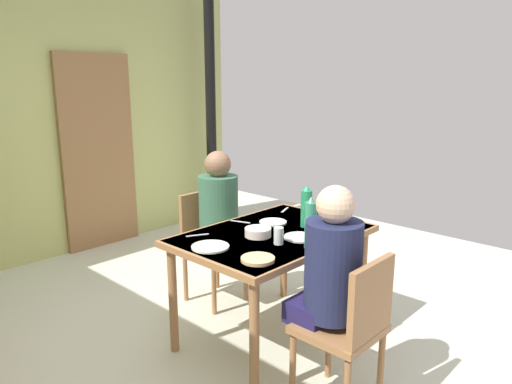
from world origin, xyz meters
TOP-DOWN VIEW (x-y plane):
  - ground_plane at (0.00, 0.00)m, footprint 6.61×6.61m
  - wall_back at (0.00, 2.54)m, footprint 4.58×0.10m
  - door_wooden at (0.51, 2.46)m, footprint 0.80×0.05m
  - stove_pipe_column at (1.84, 2.19)m, footprint 0.12×0.12m
  - dining_table at (0.30, -0.12)m, footprint 1.25×0.86m
  - chair_near_diner at (0.03, -0.90)m, footprint 0.40×0.40m
  - chair_far_diner at (0.43, 0.66)m, footprint 0.40×0.40m
  - person_near_diner at (0.03, -0.77)m, footprint 0.30×0.37m
  - person_far_diner at (0.43, 0.52)m, footprint 0.30×0.37m
  - water_bottle_green_near at (0.24, -0.47)m, footprint 0.07×0.07m
  - water_bottle_green_far at (0.56, -0.20)m, footprint 0.08×0.08m
  - serving_bowl_center at (0.18, -0.10)m, footprint 0.17×0.17m
  - dinner_plate_near_left at (0.34, -0.32)m, footprint 0.21×0.21m
  - dinner_plate_near_right at (-0.17, -0.04)m, footprint 0.23×0.23m
  - dinner_plate_far_center at (0.47, 0.02)m, footprint 0.19×0.19m
  - drinking_glass_by_near_diner at (0.16, -0.29)m, footprint 0.06×0.06m
  - drinking_glass_by_far_diner at (0.51, -0.48)m, footprint 0.06×0.06m
  - bread_plate_sliced at (-0.13, -0.39)m, footprint 0.19×0.19m
  - cutlery_knife_near at (-0.07, 0.19)m, footprint 0.14×0.08m
  - cutlery_fork_near at (0.70, -0.13)m, footprint 0.13×0.09m
  - cutlery_knife_far at (0.33, 0.20)m, footprint 0.06×0.15m
  - cutlery_fork_far at (0.79, 0.18)m, footprint 0.14×0.07m

SIDE VIEW (x-z plane):
  - ground_plane at x=0.00m, z-range 0.00..0.00m
  - chair_near_diner at x=0.03m, z-range 0.06..0.93m
  - chair_far_diner at x=0.43m, z-range 0.06..0.93m
  - dining_table at x=0.30m, z-range 0.30..1.06m
  - cutlery_knife_near at x=-0.07m, z-range 0.76..0.76m
  - cutlery_fork_near at x=0.70m, z-range 0.76..0.76m
  - cutlery_knife_far at x=0.33m, z-range 0.76..0.76m
  - cutlery_fork_far at x=0.79m, z-range 0.76..0.76m
  - dinner_plate_near_left at x=0.34m, z-range 0.76..0.77m
  - dinner_plate_near_right at x=-0.17m, z-range 0.76..0.77m
  - dinner_plate_far_center at x=0.47m, z-range 0.76..0.77m
  - bread_plate_sliced at x=-0.13m, z-range 0.76..0.78m
  - person_near_diner at x=0.03m, z-range 0.40..1.17m
  - person_far_diner at x=0.43m, z-range 0.40..1.17m
  - serving_bowl_center at x=0.18m, z-range 0.76..0.81m
  - drinking_glass_by_far_diner at x=0.51m, z-range 0.76..0.86m
  - drinking_glass_by_near_diner at x=0.16m, z-range 0.76..0.86m
  - water_bottle_green_far at x=0.56m, z-range 0.75..1.04m
  - water_bottle_green_near at x=0.24m, z-range 0.75..1.06m
  - door_wooden at x=0.51m, z-range 0.00..2.00m
  - wall_back at x=0.00m, z-range 0.00..2.70m
  - stove_pipe_column at x=1.84m, z-range 0.00..2.70m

